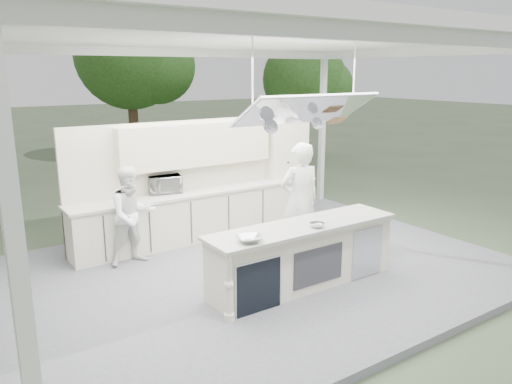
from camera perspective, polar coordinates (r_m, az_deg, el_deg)
ground at (r=8.33m, az=0.20°, el=-9.47°), size 90.00×90.00×0.00m
stage_deck at (r=8.30m, az=0.20°, el=-9.09°), size 8.00×6.00×0.12m
tent at (r=7.66m, az=0.29°, el=16.96°), size 8.20×6.20×3.86m
demo_island at (r=7.53m, az=5.29°, el=-7.21°), size 3.10×0.79×0.95m
back_counter at (r=9.66m, az=-6.18°, el=-2.47°), size 5.08×0.72×0.95m
back_wall_unit at (r=9.83m, az=-4.63°, el=3.69°), size 5.05×0.48×2.25m
tree_cluster at (r=16.62m, az=-20.21°, el=12.92°), size 19.55×9.40×5.85m
head_chef at (r=8.50m, az=4.99°, el=-1.03°), size 0.81×0.61×2.01m
sous_chef at (r=8.50m, az=-13.94°, el=-2.60°), size 0.83×0.66×1.66m
toaster_oven at (r=9.38m, az=-10.43°, el=0.90°), size 0.67×0.52×0.33m
bowl_large at (r=6.62m, az=-0.75°, el=-5.38°), size 0.41×0.41×0.08m
bowl_small at (r=7.28m, az=7.01°, el=-3.77°), size 0.22×0.22×0.07m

